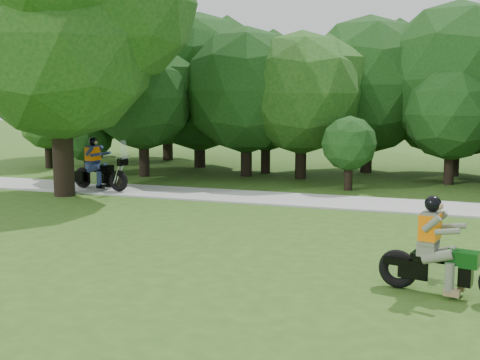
# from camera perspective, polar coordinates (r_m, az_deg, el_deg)

# --- Properties ---
(ground) EXTENTS (100.00, 100.00, 0.00)m
(ground) POSITION_cam_1_polar(r_m,az_deg,el_deg) (10.94, 11.06, -9.96)
(ground) COLOR #315217
(ground) RESTS_ON ground
(walkway) EXTENTS (60.00, 2.20, 0.06)m
(walkway) POSITION_cam_1_polar(r_m,az_deg,el_deg) (18.67, 14.29, -2.34)
(walkway) COLOR #ACACA7
(walkway) RESTS_ON ground
(tree_line) EXTENTS (39.06, 11.71, 7.03)m
(tree_line) POSITION_cam_1_polar(r_m,az_deg,el_deg) (24.90, 18.79, 8.33)
(tree_line) COLOR black
(tree_line) RESTS_ON ground
(big_tree_west) EXTENTS (8.64, 6.56, 9.96)m
(big_tree_west) POSITION_cam_1_polar(r_m,az_deg,el_deg) (20.96, -16.46, 14.45)
(big_tree_west) COLOR black
(big_tree_west) RESTS_ON ground
(chopper_motorcycle) EXTENTS (2.35, 0.94, 1.69)m
(chopper_motorcycle) POSITION_cam_1_polar(r_m,az_deg,el_deg) (10.72, 18.49, -7.14)
(chopper_motorcycle) COLOR black
(chopper_motorcycle) RESTS_ON ground
(touring_motorcycle) EXTENTS (2.36, 1.00, 1.81)m
(touring_motorcycle) POSITION_cam_1_polar(r_m,az_deg,el_deg) (21.34, -13.43, 0.87)
(touring_motorcycle) COLOR black
(touring_motorcycle) RESTS_ON walkway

